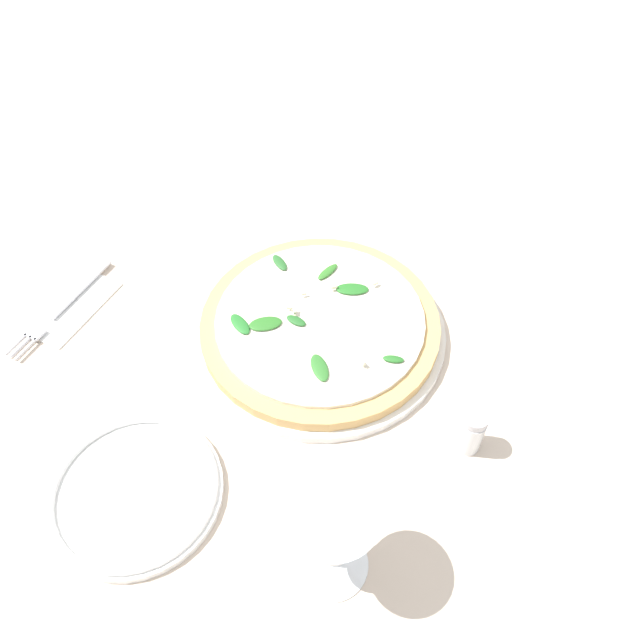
# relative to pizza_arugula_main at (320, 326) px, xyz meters

# --- Properties ---
(ground_plane) EXTENTS (6.00, 6.00, 0.00)m
(ground_plane) POSITION_rel_pizza_arugula_main_xyz_m (-0.02, 0.03, -0.02)
(ground_plane) COLOR beige
(pizza_arugula_main) EXTENTS (0.36, 0.36, 0.05)m
(pizza_arugula_main) POSITION_rel_pizza_arugula_main_xyz_m (0.00, 0.00, 0.00)
(pizza_arugula_main) COLOR white
(pizza_arugula_main) RESTS_ON ground_plane
(wine_glass) EXTENTS (0.10, 0.10, 0.14)m
(wine_glass) POSITION_rel_pizza_arugula_main_xyz_m (0.31, 0.12, 0.08)
(wine_glass) COLOR white
(wine_glass) RESTS_ON ground_plane
(napkin) EXTENTS (0.15, 0.11, 0.01)m
(napkin) POSITION_rel_pizza_arugula_main_xyz_m (0.07, -0.37, -0.01)
(napkin) COLOR white
(napkin) RESTS_ON ground_plane
(fork) EXTENTS (0.21, 0.04, 0.00)m
(fork) POSITION_rel_pizza_arugula_main_xyz_m (0.08, -0.38, -0.01)
(fork) COLOR silver
(fork) RESTS_ON ground_plane
(side_plate_white) EXTENTS (0.21, 0.21, 0.02)m
(side_plate_white) POSITION_rel_pizza_arugula_main_xyz_m (0.30, -0.13, -0.01)
(side_plate_white) COLOR white
(side_plate_white) RESTS_ON ground_plane
(shaker_pepper) EXTENTS (0.03, 0.03, 0.07)m
(shaker_pepper) POSITION_rel_pizza_arugula_main_xyz_m (0.11, 0.23, 0.02)
(shaker_pepper) COLOR silver
(shaker_pepper) RESTS_ON ground_plane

